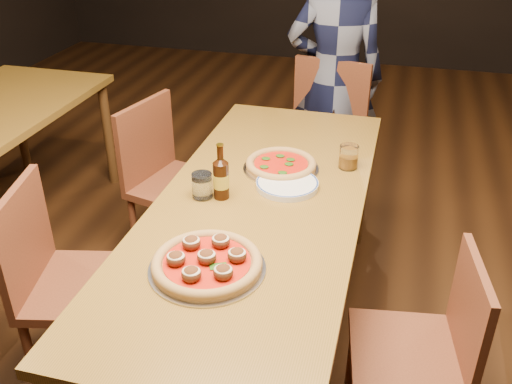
% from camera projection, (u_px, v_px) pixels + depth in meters
% --- Properties ---
extents(ground, '(9.00, 9.00, 0.00)m').
position_uv_depth(ground, '(259.00, 342.00, 2.61)').
color(ground, black).
extents(table_main, '(0.80, 2.00, 0.75)m').
position_uv_depth(table_main, '(259.00, 217.00, 2.27)').
color(table_main, brown).
rests_on(table_main, ground).
extents(chair_main_nw, '(0.52, 0.52, 0.92)m').
position_uv_depth(chair_main_nw, '(84.00, 285.00, 2.24)').
color(chair_main_nw, '#592A17').
rests_on(chair_main_nw, ground).
extents(chair_main_sw, '(0.52, 0.52, 0.92)m').
position_uv_depth(chair_main_sw, '(181.00, 185.00, 2.95)').
color(chair_main_sw, '#592A17').
rests_on(chair_main_sw, ground).
extents(chair_main_e, '(0.44, 0.44, 0.83)m').
position_uv_depth(chair_main_e, '(406.00, 351.00, 2.00)').
color(chair_main_e, '#592A17').
rests_on(chair_main_e, ground).
extents(chair_end, '(0.53, 0.53, 0.98)m').
position_uv_depth(chair_end, '(317.00, 145.00, 3.32)').
color(chair_end, '#592A17').
rests_on(chair_end, ground).
extents(pizza_meatball, '(0.38, 0.38, 0.07)m').
position_uv_depth(pizza_meatball, '(207.00, 263.00, 1.85)').
color(pizza_meatball, '#B7B7BF').
rests_on(pizza_meatball, table_main).
extents(pizza_margherita, '(0.33, 0.33, 0.04)m').
position_uv_depth(pizza_margherita, '(281.00, 165.00, 2.47)').
color(pizza_margherita, '#B7B7BF').
rests_on(pizza_margherita, table_main).
extents(plate_stack, '(0.26, 0.26, 0.02)m').
position_uv_depth(plate_stack, '(287.00, 184.00, 2.33)').
color(plate_stack, white).
rests_on(plate_stack, table_main).
extents(beer_bottle, '(0.06, 0.06, 0.23)m').
position_uv_depth(beer_bottle, '(221.00, 179.00, 2.23)').
color(beer_bottle, black).
rests_on(beer_bottle, table_main).
extents(water_glass, '(0.08, 0.08, 0.10)m').
position_uv_depth(water_glass, '(202.00, 185.00, 2.25)').
color(water_glass, white).
rests_on(water_glass, table_main).
extents(amber_glass, '(0.08, 0.08, 0.10)m').
position_uv_depth(amber_glass, '(349.00, 157.00, 2.47)').
color(amber_glass, '#AA6613').
rests_on(amber_glass, table_main).
extents(diner, '(0.63, 0.45, 1.60)m').
position_uv_depth(diner, '(335.00, 80.00, 3.38)').
color(diner, black).
rests_on(diner, ground).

